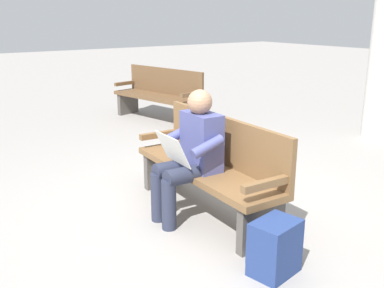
# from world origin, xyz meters

# --- Properties ---
(ground_plane) EXTENTS (40.00, 40.00, 0.00)m
(ground_plane) POSITION_xyz_m (0.00, 0.00, 0.00)
(ground_plane) COLOR gray
(bench_near) EXTENTS (1.82, 0.57, 0.90)m
(bench_near) POSITION_xyz_m (-0.00, -0.07, 0.46)
(bench_near) COLOR brown
(bench_near) RESTS_ON ground
(person_seated) EXTENTS (0.59, 0.59, 1.18)m
(person_seated) POSITION_xyz_m (-0.01, 0.16, 0.63)
(person_seated) COLOR #474C84
(person_seated) RESTS_ON ground
(backpack) EXTENTS (0.34, 0.38, 0.41)m
(backpack) POSITION_xyz_m (-1.11, 0.21, 0.20)
(backpack) COLOR navy
(backpack) RESTS_ON ground
(bench_far) EXTENTS (1.86, 0.83, 0.90)m
(bench_far) POSITION_xyz_m (3.56, -1.66, 0.46)
(bench_far) COLOR brown
(bench_far) RESTS_ON ground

